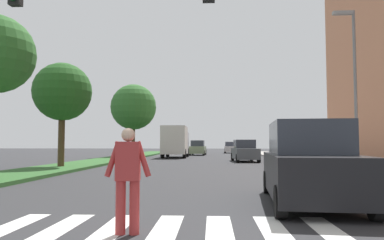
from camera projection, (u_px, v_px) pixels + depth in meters
name	position (u px, v px, depth m)	size (l,w,h in m)	color
ground_plane	(202.00, 161.00, 29.54)	(140.00, 140.00, 0.00)	#2D2D30
crosswalk	(166.00, 228.00, 6.32)	(5.85, 2.20, 0.01)	silver
median_strip	(100.00, 161.00, 27.96)	(3.19, 64.00, 0.15)	#2D5B28
tree_far	(62.00, 92.00, 21.19)	(3.29, 3.29, 5.86)	#4C3823
tree_distant	(134.00, 107.00, 38.47)	(4.69, 4.69, 7.36)	#4C3823
sidewalk_right	(310.00, 162.00, 27.12)	(3.00, 64.00, 0.15)	#9E9991
traffic_light_gantry	(12.00, 20.00, 8.80)	(8.41, 0.30, 6.00)	gold
street_lamp_right	(353.00, 75.00, 17.29)	(1.02, 0.24, 7.50)	slate
pedestrian_performer	(128.00, 175.00, 5.96)	(0.75, 0.27, 1.69)	#B23333
suv_crossing	(309.00, 165.00, 8.96)	(2.31, 4.74, 1.97)	black
sedan_midblock	(245.00, 151.00, 29.36)	(2.01, 4.31, 1.71)	#474C51
sedan_distant	(198.00, 148.00, 44.83)	(1.99, 4.25, 1.77)	gray
sedan_far_horizon	(230.00, 148.00, 54.94)	(1.99, 4.67, 1.64)	#B7B7BC
truck_box_delivery	(175.00, 141.00, 37.42)	(2.40, 6.20, 3.10)	#B7B7BC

